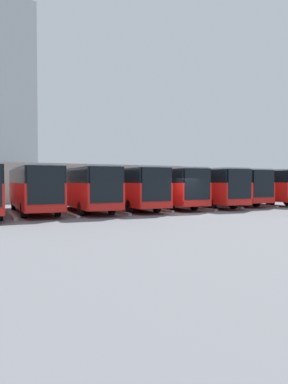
{
  "coord_description": "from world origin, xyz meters",
  "views": [
    {
      "loc": [
        15.43,
        21.39,
        2.33
      ],
      "look_at": [
        0.02,
        -5.74,
        1.38
      ],
      "focal_mm": 35.0,
      "sensor_mm": 36.0,
      "label": 1
    }
  ],
  "objects_px": {
    "bus_0": "(253,185)",
    "bus_1": "(223,185)",
    "bus_2": "(199,186)",
    "bus_4": "(126,186)",
    "bus_5": "(83,187)",
    "bus_3": "(162,186)",
    "bus_6": "(33,187)"
  },
  "relations": [
    {
      "from": "bus_2",
      "to": "bus_5",
      "type": "relative_size",
      "value": 1.0
    },
    {
      "from": "bus_5",
      "to": "bus_4",
      "type": "bearing_deg",
      "value": -174.18
    },
    {
      "from": "bus_2",
      "to": "bus_3",
      "type": "bearing_deg",
      "value": -2.08
    },
    {
      "from": "bus_4",
      "to": "bus_1",
      "type": "bearing_deg",
      "value": -170.26
    },
    {
      "from": "bus_1",
      "to": "bus_5",
      "type": "bearing_deg",
      "value": 8.77
    },
    {
      "from": "bus_2",
      "to": "bus_5",
      "type": "height_order",
      "value": "same"
    },
    {
      "from": "bus_1",
      "to": "bus_2",
      "type": "bearing_deg",
      "value": 20.68
    },
    {
      "from": "bus_3",
      "to": "bus_1",
      "type": "bearing_deg",
      "value": -170.55
    },
    {
      "from": "bus_3",
      "to": "bus_4",
      "type": "bearing_deg",
      "value": 10.34
    },
    {
      "from": "bus_0",
      "to": "bus_4",
      "type": "relative_size",
      "value": 1.0
    },
    {
      "from": "bus_0",
      "to": "bus_1",
      "type": "distance_m",
      "value": 3.66
    },
    {
      "from": "bus_0",
      "to": "bus_3",
      "type": "height_order",
      "value": "same"
    },
    {
      "from": "bus_3",
      "to": "bus_6",
      "type": "bearing_deg",
      "value": 4.87
    },
    {
      "from": "bus_2",
      "to": "bus_4",
      "type": "bearing_deg",
      "value": 4.11
    },
    {
      "from": "bus_0",
      "to": "bus_3",
      "type": "relative_size",
      "value": 1.0
    },
    {
      "from": "bus_2",
      "to": "bus_6",
      "type": "xyz_separation_m",
      "value": [
        14.53,
        -0.66,
        0.0
      ]
    },
    {
      "from": "bus_3",
      "to": "bus_4",
      "type": "relative_size",
      "value": 1.0
    },
    {
      "from": "bus_3",
      "to": "bus_6",
      "type": "xyz_separation_m",
      "value": [
        10.9,
        -0.16,
        0.0
      ]
    },
    {
      "from": "bus_2",
      "to": "bus_4",
      "type": "xyz_separation_m",
      "value": [
        7.27,
        -0.2,
        0.0
      ]
    },
    {
      "from": "bus_0",
      "to": "bus_1",
      "type": "bearing_deg",
      "value": -1.62
    },
    {
      "from": "bus_4",
      "to": "bus_2",
      "type": "bearing_deg",
      "value": -175.89
    },
    {
      "from": "bus_0",
      "to": "bus_5",
      "type": "relative_size",
      "value": 1.0
    },
    {
      "from": "bus_1",
      "to": "bus_4",
      "type": "height_order",
      "value": "same"
    },
    {
      "from": "bus_0",
      "to": "bus_4",
      "type": "xyz_separation_m",
      "value": [
        14.53,
        0.3,
        0.0
      ]
    },
    {
      "from": "bus_4",
      "to": "bus_6",
      "type": "height_order",
      "value": "same"
    },
    {
      "from": "bus_5",
      "to": "bus_6",
      "type": "xyz_separation_m",
      "value": [
        3.63,
        -0.46,
        0.0
      ]
    },
    {
      "from": "bus_2",
      "to": "bus_4",
      "type": "height_order",
      "value": "same"
    },
    {
      "from": "bus_6",
      "to": "bus_2",
      "type": "bearing_deg",
      "value": -176.88
    },
    {
      "from": "bus_2",
      "to": "bus_3",
      "type": "distance_m",
      "value": 3.67
    },
    {
      "from": "bus_1",
      "to": "bus_3",
      "type": "distance_m",
      "value": 7.28
    },
    {
      "from": "bus_4",
      "to": "bus_5",
      "type": "bearing_deg",
      "value": 5.82
    },
    {
      "from": "bus_0",
      "to": "bus_4",
      "type": "distance_m",
      "value": 14.54
    }
  ]
}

